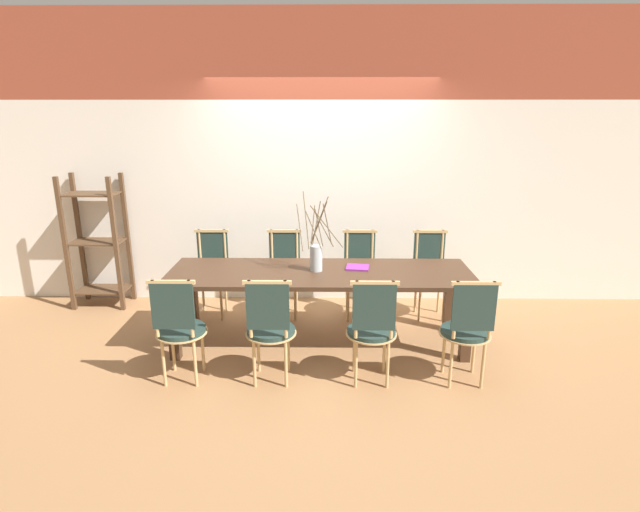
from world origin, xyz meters
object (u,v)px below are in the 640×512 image
Objects in this scene: book_stack at (358,267)px; chair_far_center at (360,271)px; vase_centerpiece at (316,255)px; shelving_rack at (97,242)px; dining_table at (320,281)px; chair_near_center at (372,327)px.

chair_far_center is at bearing 83.89° from book_stack.
chair_far_center reaches higher than book_stack.
vase_centerpiece is (-0.45, -0.69, 0.38)m from chair_far_center.
shelving_rack reaches higher than book_stack.
dining_table is 11.89× the size of book_stack.
vase_centerpiece is 2.66m from shelving_rack.
vase_centerpiece reaches higher than chair_near_center.
shelving_rack reaches higher than chair_far_center.
chair_far_center is at bearing -5.20° from shelving_rack.
book_stack is at bearing 83.89° from chair_far_center.
vase_centerpiece is at bearing 56.64° from chair_far_center.
dining_table is at bearing -36.78° from vase_centerpiece.
dining_table is 3.03× the size of chair_near_center.
shelving_rack is at bearing 158.63° from dining_table.
book_stack is at bearing -16.96° from shelving_rack.
book_stack is at bearing 17.09° from dining_table.
shelving_rack is (-2.94, 1.70, 0.24)m from chair_near_center.
dining_table is at bearing 59.65° from chair_far_center.
book_stack is (-0.07, 0.82, 0.24)m from chair_near_center.
vase_centerpiece reaches higher than dining_table.
chair_near_center is at bearing 90.29° from chair_far_center.
book_stack is 0.16× the size of shelving_rack.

